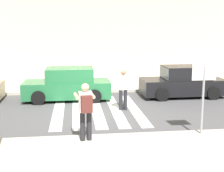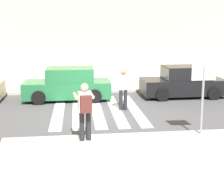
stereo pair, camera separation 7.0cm
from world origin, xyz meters
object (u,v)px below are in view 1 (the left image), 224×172
Objects in this scene: photographer_with_backpack at (86,107)px; pedestrian_crossing at (123,87)px; stop_sign at (204,77)px; parked_car_black at (183,82)px; parked_car_green at (68,85)px.

pedestrian_crossing is at bearing 65.75° from photographer_with_backpack.
stop_sign is 0.60× the size of parked_car_black.
photographer_with_backpack is at bearing -177.22° from stop_sign.
stop_sign is at bearing 2.78° from photographer_with_backpack.
parked_car_black is at bearing 49.61° from photographer_with_backpack.
stop_sign reaches higher than photographer_with_backpack.
stop_sign is at bearing -104.15° from parked_car_black.
parked_car_black is (5.74, -0.00, 0.00)m from parked_car_green.
pedestrian_crossing is at bearing -147.04° from parked_car_black.
parked_car_green is at bearing 96.01° from photographer_with_backpack.
photographer_with_backpack is 7.90m from parked_car_black.
parked_car_black is at bearing -0.00° from parked_car_green.
photographer_with_backpack is 0.42× the size of parked_car_green.
stop_sign is at bearing -53.76° from parked_car_green.
photographer_with_backpack is (-3.64, -0.18, -0.77)m from stop_sign.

